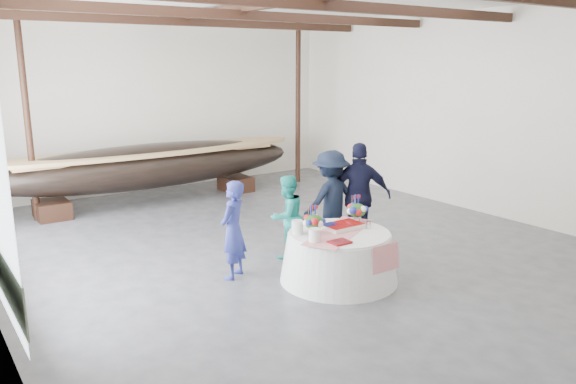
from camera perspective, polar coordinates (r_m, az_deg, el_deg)
floor at (r=10.64m, az=-0.08°, el=-5.40°), size 10.00×12.00×0.01m
wall_back at (r=15.43m, az=-13.06°, el=8.64°), size 10.00×0.02×4.50m
wall_right at (r=13.62m, az=17.63°, el=7.79°), size 0.02×12.00×4.50m
pavilion_structure at (r=10.74m, az=-2.57°, el=16.44°), size 9.80×11.76×4.50m
longboat_display at (r=13.90m, az=-13.76°, el=2.63°), size 7.76×1.55×1.45m
banquet_table at (r=8.91m, az=5.19°, el=-6.52°), size 1.85×1.85×0.80m
tabletop_items at (r=8.86m, az=4.72°, el=-2.91°), size 1.77×1.31×0.40m
guest_woman_blue at (r=8.92m, az=-5.60°, el=-3.84°), size 0.69×0.64×1.58m
guest_woman_teal at (r=9.83m, az=-0.13°, el=-2.51°), size 0.81×0.69×1.47m
guest_man_left at (r=10.25m, az=4.35°, el=-0.83°), size 1.18×0.68×1.83m
guest_man_right at (r=10.36m, az=7.26°, el=-0.38°), size 1.21×1.06×1.96m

